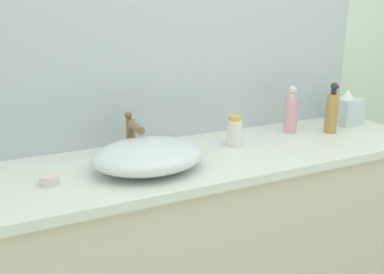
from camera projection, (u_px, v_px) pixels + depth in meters
The scene contains 9 objects.
bathroom_wall_rear at pixel (195, 27), 1.65m from camera, with size 6.00×0.06×2.60m, color silver.
vanity_counter at pixel (228, 251), 1.64m from camera, with size 1.68×0.51×0.86m.
sink_basin at pixel (149, 155), 1.32m from camera, with size 0.37×0.31×0.09m, color silver.
faucet at pixel (132, 131), 1.45m from camera, with size 0.03×0.15×0.15m.
soap_dispenser at pixel (332, 111), 1.74m from camera, with size 0.05×0.05×0.22m.
lotion_bottle at pixel (291, 113), 1.74m from camera, with size 0.06×0.06×0.20m.
perfume_bottle at pixel (234, 132), 1.56m from camera, with size 0.06×0.06×0.12m.
tissue_box at pixel (346, 110), 1.88m from camera, with size 0.12×0.12×0.16m.
candle_jar at pixel (50, 180), 1.21m from camera, with size 0.06×0.06×0.03m, color silver.
Camera 1 is at (-0.76, -0.80, 1.34)m, focal length 38.05 mm.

